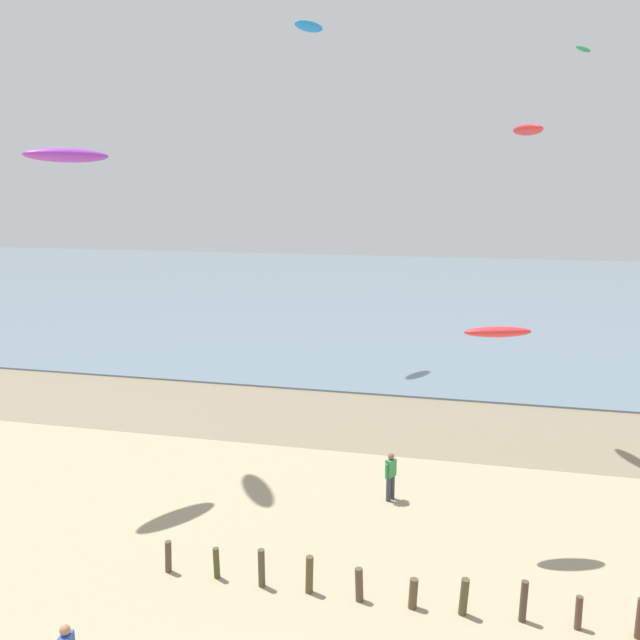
% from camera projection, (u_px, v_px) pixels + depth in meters
% --- Properties ---
extents(wet_sand_strip, '(120.00, 7.63, 0.01)m').
position_uv_depth(wet_sand_strip, '(377.00, 421.00, 29.98)').
color(wet_sand_strip, '#84755B').
rests_on(wet_sand_strip, ground).
extents(sea, '(160.00, 70.00, 0.10)m').
position_uv_depth(sea, '(430.00, 292.00, 67.04)').
color(sea, slate).
rests_on(sea, ground).
extents(groyne_mid, '(19.10, 0.35, 1.10)m').
position_uv_depth(groyne_mid, '(510.00, 603.00, 16.09)').
color(groyne_mid, brown).
rests_on(groyne_mid, ground).
extents(person_mid_beach, '(0.37, 0.50, 1.71)m').
position_uv_depth(person_mid_beach, '(391.00, 475.00, 22.25)').
color(person_mid_beach, '#383842').
rests_on(person_mid_beach, ground).
extents(kite_aloft_3, '(1.74, 2.18, 0.61)m').
position_uv_depth(kite_aloft_3, '(583.00, 49.00, 45.36)').
color(kite_aloft_3, green).
extents(kite_aloft_4, '(1.82, 2.45, 0.68)m').
position_uv_depth(kite_aloft_4, '(309.00, 26.00, 37.55)').
color(kite_aloft_4, '#2384D1').
extents(kite_aloft_8, '(1.58, 2.33, 0.58)m').
position_uv_depth(kite_aloft_8, '(528.00, 130.00, 26.04)').
color(kite_aloft_8, red).
extents(kite_aloft_9, '(2.10, 1.21, 0.43)m').
position_uv_depth(kite_aloft_9, '(498.00, 332.00, 18.72)').
color(kite_aloft_9, red).
extents(kite_aloft_10, '(2.38, 2.90, 0.51)m').
position_uv_depth(kite_aloft_10, '(67.00, 155.00, 21.49)').
color(kite_aloft_10, purple).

